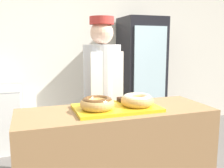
{
  "coord_description": "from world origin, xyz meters",
  "views": [
    {
      "loc": [
        -0.62,
        -1.73,
        1.41
      ],
      "look_at": [
        0.0,
        0.1,
        1.1
      ],
      "focal_mm": 40.0,
      "sensor_mm": 36.0,
      "label": 1
    }
  ],
  "objects_px": {
    "serving_tray": "(116,108)",
    "brownie_back_left": "(98,101)",
    "donut_chocolate_glaze": "(97,103)",
    "donut_light_glaze": "(137,100)",
    "brownie_back_right": "(122,99)",
    "beverage_fridge": "(141,77)",
    "baker_person": "(102,99)"
  },
  "relations": [
    {
      "from": "donut_chocolate_glaze",
      "to": "brownie_back_right",
      "type": "relative_size",
      "value": 3.55
    },
    {
      "from": "baker_person",
      "to": "donut_chocolate_glaze",
      "type": "bearing_deg",
      "value": -110.08
    },
    {
      "from": "donut_chocolate_glaze",
      "to": "baker_person",
      "type": "xyz_separation_m",
      "value": [
        0.21,
        0.57,
        -0.11
      ]
    },
    {
      "from": "serving_tray",
      "to": "donut_chocolate_glaze",
      "type": "relative_size",
      "value": 2.51
    },
    {
      "from": "brownie_back_left",
      "to": "serving_tray",
      "type": "bearing_deg",
      "value": -53.7
    },
    {
      "from": "serving_tray",
      "to": "brownie_back_right",
      "type": "relative_size",
      "value": 8.92
    },
    {
      "from": "donut_chocolate_glaze",
      "to": "baker_person",
      "type": "distance_m",
      "value": 0.62
    },
    {
      "from": "serving_tray",
      "to": "donut_light_glaze",
      "type": "height_order",
      "value": "donut_light_glaze"
    },
    {
      "from": "beverage_fridge",
      "to": "donut_light_glaze",
      "type": "bearing_deg",
      "value": -116.19
    },
    {
      "from": "serving_tray",
      "to": "baker_person",
      "type": "relative_size",
      "value": 0.38
    },
    {
      "from": "donut_light_glaze",
      "to": "baker_person",
      "type": "height_order",
      "value": "baker_person"
    },
    {
      "from": "donut_chocolate_glaze",
      "to": "brownie_back_left",
      "type": "relative_size",
      "value": 3.55
    },
    {
      "from": "serving_tray",
      "to": "donut_chocolate_glaze",
      "type": "xyz_separation_m",
      "value": [
        -0.16,
        -0.03,
        0.06
      ]
    },
    {
      "from": "brownie_back_right",
      "to": "beverage_fridge",
      "type": "xyz_separation_m",
      "value": [
        0.94,
        1.63,
        -0.06
      ]
    },
    {
      "from": "baker_person",
      "to": "beverage_fridge",
      "type": "bearing_deg",
      "value": 51.11
    },
    {
      "from": "serving_tray",
      "to": "donut_light_glaze",
      "type": "distance_m",
      "value": 0.17
    },
    {
      "from": "donut_light_glaze",
      "to": "serving_tray",
      "type": "bearing_deg",
      "value": 168.38
    },
    {
      "from": "brownie_back_left",
      "to": "beverage_fridge",
      "type": "xyz_separation_m",
      "value": [
        1.14,
        1.63,
        -0.06
      ]
    },
    {
      "from": "brownie_back_left",
      "to": "brownie_back_right",
      "type": "bearing_deg",
      "value": 0.0
    },
    {
      "from": "serving_tray",
      "to": "beverage_fridge",
      "type": "relative_size",
      "value": 0.35
    },
    {
      "from": "donut_light_glaze",
      "to": "beverage_fridge",
      "type": "bearing_deg",
      "value": 63.81
    },
    {
      "from": "serving_tray",
      "to": "brownie_back_left",
      "type": "distance_m",
      "value": 0.17
    },
    {
      "from": "serving_tray",
      "to": "baker_person",
      "type": "bearing_deg",
      "value": 84.65
    },
    {
      "from": "brownie_back_right",
      "to": "donut_chocolate_glaze",
      "type": "bearing_deg",
      "value": -146.68
    },
    {
      "from": "serving_tray",
      "to": "brownie_back_left",
      "type": "bearing_deg",
      "value": 126.3
    },
    {
      "from": "brownie_back_left",
      "to": "baker_person",
      "type": "xyz_separation_m",
      "value": [
        0.15,
        0.4,
        -0.08
      ]
    },
    {
      "from": "serving_tray",
      "to": "brownie_back_right",
      "type": "height_order",
      "value": "brownie_back_right"
    },
    {
      "from": "donut_chocolate_glaze",
      "to": "baker_person",
      "type": "relative_size",
      "value": 0.15
    },
    {
      "from": "baker_person",
      "to": "brownie_back_right",
      "type": "bearing_deg",
      "value": -82.71
    },
    {
      "from": "serving_tray",
      "to": "beverage_fridge",
      "type": "xyz_separation_m",
      "value": [
        1.04,
        1.77,
        -0.03
      ]
    },
    {
      "from": "donut_light_glaze",
      "to": "beverage_fridge",
      "type": "height_order",
      "value": "beverage_fridge"
    },
    {
      "from": "donut_light_glaze",
      "to": "brownie_back_left",
      "type": "distance_m",
      "value": 0.31
    }
  ]
}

